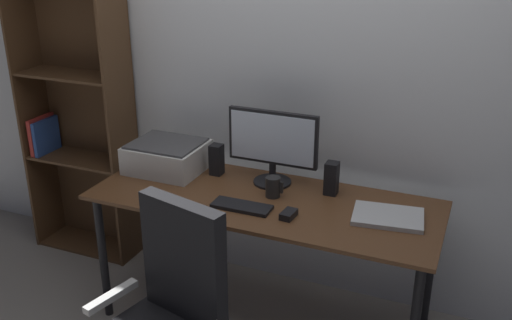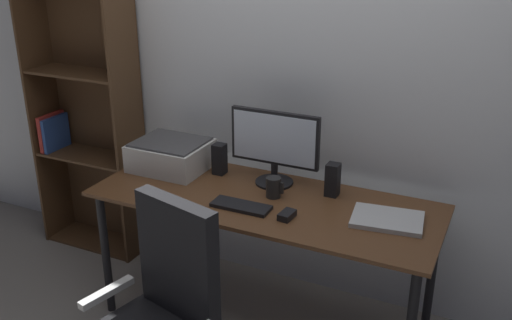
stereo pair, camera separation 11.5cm
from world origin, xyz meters
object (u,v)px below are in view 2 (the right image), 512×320
Objects in this scene: keyboard at (241,206)px; bookshelf at (88,115)px; laptop at (387,219)px; desk at (264,213)px; printer at (171,155)px; mouse at (287,215)px; speaker_left at (220,159)px; monitor at (275,143)px; coffee_mug at (274,187)px; speaker_right at (333,180)px.

keyboard is 0.16× the size of bookshelf.
desk is at bearing 174.93° from laptop.
printer is at bearing -15.05° from bookshelf.
mouse is at bearing -18.73° from printer.
bookshelf reaches higher than keyboard.
speaker_left reaches higher than mouse.
monitor is 0.70m from laptop.
desk is 4.35× the size of printer.
printer is (-1.24, 0.11, 0.07)m from laptop.
laptop is 0.80× the size of printer.
printer reaches higher than desk.
coffee_mug is 0.26× the size of printer.
desk is 6.00× the size of keyboard.
speaker_left reaches higher than printer.
bookshelf is at bearing 174.81° from speaker_right.
printer reaches higher than keyboard.
speaker_right reaches higher than desk.
coffee_mug is at bearing -151.00° from speaker_right.
speaker_left is (-0.38, 0.14, 0.03)m from coffee_mug.
speaker_left is 1.04m from bookshelf.
bookshelf is (-1.67, 0.15, 0.07)m from speaker_right.
printer is (-0.92, -0.05, -0.00)m from speaker_right.
speaker_right is at bearing 0.00° from speaker_left.
mouse is (0.24, -0.00, 0.01)m from keyboard.
speaker_right is 1.68m from bookshelf.
keyboard is (-0.06, -0.14, 0.09)m from desk.
bookshelf is (-1.03, 0.15, 0.07)m from speaker_left.
desk is 0.36m from monitor.
keyboard is 0.64m from printer.
coffee_mug is 0.30m from speaker_right.
monitor is at bearing 84.53° from keyboard.
bookshelf reaches higher than speaker_left.
monitor is 2.83× the size of speaker_left.
laptop is at bearing 26.39° from mouse.
printer is at bearing -174.49° from monitor.
speaker_left reaches higher than keyboard.
laptop is 0.98m from speaker_left.
mouse is 1.64m from bookshelf.
desk is 0.97× the size of bookshelf.
monitor is at bearing 112.72° from coffee_mug.
mouse is at bearing -31.40° from speaker_left.
keyboard is 0.69m from laptop.
printer is (-0.60, -0.06, -0.14)m from monitor.
monitor is at bearing 5.51° from printer.
bookshelf is at bearing 164.95° from printer.
bookshelf reaches higher than desk.
mouse is at bearing -16.98° from bookshelf.
laptop is 1.88× the size of speaker_right.
desk is 0.38m from speaker_right.
speaker_right is at bearing 42.06° from keyboard.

